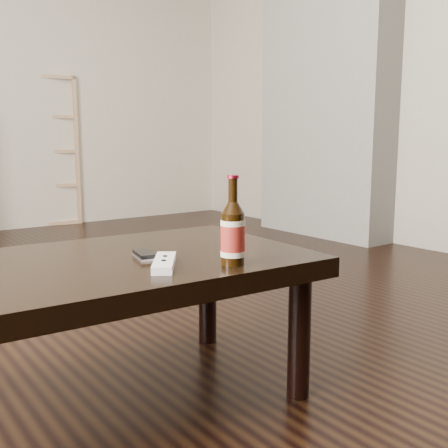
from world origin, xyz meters
TOP-DOWN VIEW (x-y plane):
  - floor at (0.00, 0.00)m, footprint 5.00×6.00m
  - chimney_breast at (2.35, 1.20)m, footprint 0.30×1.20m
  - bookshelf at (0.62, 3.20)m, footprint 0.78×0.47m
  - coffee_table at (-0.30, -0.40)m, footprint 1.22×0.76m
  - beer_bottle at (-0.03, -0.67)m, footprint 0.08×0.08m
  - phone at (-0.19, -0.45)m, footprint 0.07×0.11m
  - remote at (-0.20, -0.58)m, footprint 0.15×0.19m

SIDE VIEW (x-z plane):
  - floor at x=0.00m, z-range -0.01..0.00m
  - coffee_table at x=-0.30m, z-range 0.16..0.61m
  - phone at x=-0.19m, z-range 0.44..0.46m
  - remote at x=-0.20m, z-range 0.44..0.47m
  - beer_bottle at x=-0.03m, z-range 0.41..0.65m
  - bookshelf at x=0.62m, z-range 0.03..1.38m
  - chimney_breast at x=2.35m, z-range 0.00..2.70m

